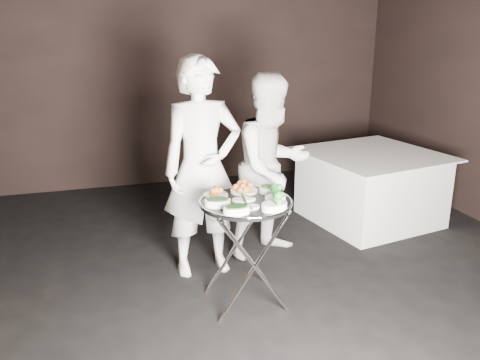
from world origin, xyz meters
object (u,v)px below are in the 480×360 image
object	(u,v)px
serving_tray	(246,202)
dining_table	(370,187)
waiter_left	(202,168)
waiter_right	(272,167)
tray_stand	(246,248)

from	to	relation	value
serving_tray	dining_table	size ratio (longest dim) A/B	0.52
waiter_left	waiter_right	xyz separation A→B (m)	(0.68, 0.17, -0.09)
waiter_left	dining_table	world-z (taller)	waiter_left
waiter_right	serving_tray	bearing A→B (deg)	-140.11
waiter_right	dining_table	world-z (taller)	waiter_right
tray_stand	waiter_right	xyz separation A→B (m)	(0.50, 0.80, 0.38)
waiter_right	tray_stand	bearing A→B (deg)	-140.11
waiter_left	tray_stand	bearing A→B (deg)	-77.96
serving_tray	waiter_right	size ratio (longest dim) A/B	0.41
waiter_left	dining_table	bearing A→B (deg)	13.31
waiter_left	dining_table	xyz separation A→B (m)	(1.99, 0.63, -0.55)
waiter_left	dining_table	size ratio (longest dim) A/B	1.40
waiter_right	waiter_left	bearing A→B (deg)	175.80
tray_stand	dining_table	distance (m)	2.21
waiter_right	dining_table	distance (m)	1.47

